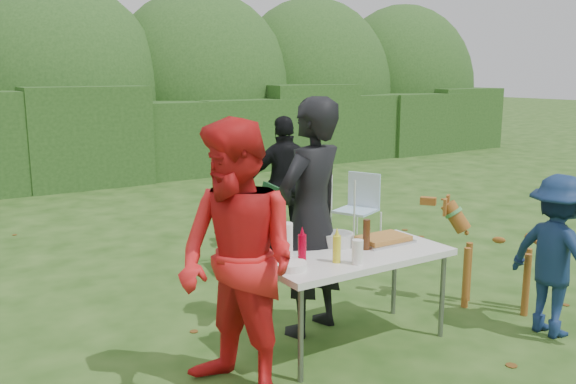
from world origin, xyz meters
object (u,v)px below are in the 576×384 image
child (557,256)px  person_red_jacket (238,263)px  dog (498,256)px  camping_chair (250,229)px  folding_table (354,260)px  beer_bottle (366,235)px  mustard_bottle (337,249)px  lawn_chair (356,208)px  person_cook (311,217)px  ketchup_bottle (302,250)px  paper_towel_roll (285,240)px  person_black_puffy (286,184)px

child → person_red_jacket: bearing=80.9°
dog → camping_chair: size_ratio=1.09×
folding_table → camping_chair: bearing=84.2°
camping_chair → beer_bottle: bearing=98.1°
child → mustard_bottle: (-1.75, 0.61, 0.19)m
camping_chair → mustard_bottle: (-0.46, -2.11, 0.38)m
folding_table → lawn_chair: size_ratio=1.77×
person_cook → camping_chair: size_ratio=2.06×
person_cook → ketchup_bottle: size_ratio=8.71×
camping_chair → child: bearing=125.5°
person_cook → paper_towel_roll: person_cook is taller
person_red_jacket → ketchup_bottle: (0.63, 0.20, -0.06)m
lawn_chair → beer_bottle: bearing=29.0°
lawn_chair → person_cook: bearing=19.9°
person_cook → lawn_chair: size_ratio=2.25×
folding_table → lawn_chair: (1.89, 2.31, -0.26)m
child → camping_chair: (-1.29, 2.71, -0.19)m
folding_table → child: size_ratio=1.15×
beer_bottle → child: bearing=-28.6°
folding_table → mustard_bottle: mustard_bottle is taller
camping_chair → beer_bottle: beer_bottle is taller
person_black_puffy → ketchup_bottle: (-1.44, -2.48, 0.05)m
camping_chair → paper_towel_roll: size_ratio=3.57×
ketchup_bottle → paper_towel_roll: (-0.01, 0.21, 0.02)m
folding_table → camping_chair: 2.01m
dog → beer_bottle: 1.47m
camping_chair → person_red_jacket: bearing=69.2°
person_red_jacket → paper_towel_roll: (0.62, 0.42, -0.04)m
person_black_puffy → child: 3.24m
person_cook → paper_towel_roll: 0.42m
camping_chair → lawn_chair: size_ratio=1.09×
ketchup_bottle → beer_bottle: (0.63, 0.04, 0.01)m
person_red_jacket → lawn_chair: 3.96m
person_cook → lawn_chair: (2.03, 1.92, -0.53)m
paper_towel_roll → person_cook: bearing=27.6°
person_cook → mustard_bottle: bearing=59.8°
person_black_puffy → dog: person_black_puffy is taller
dog → camping_chair: bearing=-2.9°
lawn_chair → ketchup_bottle: ketchup_bottle is taller
folding_table → person_red_jacket: (-1.12, -0.22, 0.23)m
mustard_bottle → person_black_puffy: bearing=65.0°
child → paper_towel_roll: child is taller
person_cook → person_red_jacket: 1.16m
person_red_jacket → person_black_puffy: 3.39m
child → camping_chair: child is taller
person_cook → person_black_puffy: (1.09, 2.08, -0.16)m
folding_table → beer_bottle: (0.13, 0.02, 0.17)m
child → beer_bottle: size_ratio=5.46×
camping_chair → paper_towel_roll: bearing=78.6°
child → paper_towel_roll: bearing=67.0°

